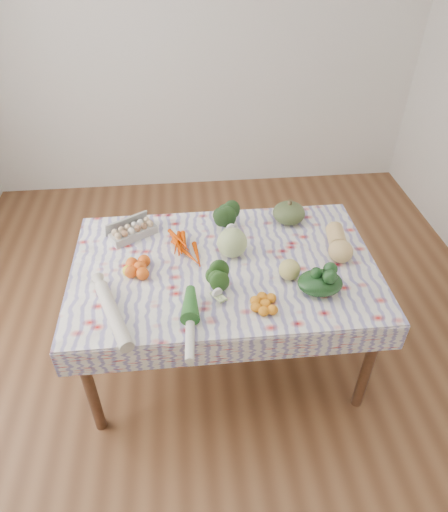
{
  "coord_description": "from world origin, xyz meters",
  "views": [
    {
      "loc": [
        -0.19,
        -1.9,
        2.37
      ],
      "look_at": [
        0.0,
        0.0,
        0.82
      ],
      "focal_mm": 32.0,
      "sensor_mm": 36.0,
      "label": 1
    }
  ],
  "objects": [
    {
      "name": "daikon",
      "position": [
        -0.56,
        -0.36,
        0.8
      ],
      "size": [
        0.23,
        0.46,
        0.07
      ],
      "primitive_type": "cylinder",
      "rotation": [
        1.57,
        0.0,
        0.36
      ],
      "color": "beige",
      "rests_on": "tablecloth"
    },
    {
      "name": "kale_bunch",
      "position": [
        0.06,
        0.33,
        0.83
      ],
      "size": [
        0.18,
        0.17,
        0.13
      ],
      "primitive_type": "ellipsoid",
      "rotation": [
        0.0,
        0.0,
        0.28
      ],
      "color": "#1F3E19",
      "rests_on": "tablecloth"
    },
    {
      "name": "wall_back",
      "position": [
        0.0,
        2.25,
        1.4
      ],
      "size": [
        4.0,
        0.04,
        2.8
      ],
      "primitive_type": "cube",
      "color": "silver",
      "rests_on": "ground"
    },
    {
      "name": "tablecloth",
      "position": [
        0.0,
        0.0,
        0.76
      ],
      "size": [
        1.66,
        1.06,
        0.01
      ],
      "primitive_type": "cube",
      "color": "white",
      "rests_on": "dining_table"
    },
    {
      "name": "ground",
      "position": [
        0.0,
        0.0,
        0.0
      ],
      "size": [
        4.5,
        4.5,
        0.0
      ],
      "primitive_type": "plane",
      "color": "brown",
      "rests_on": "ground"
    },
    {
      "name": "spinach_bag",
      "position": [
        0.46,
        -0.25,
        0.81
      ],
      "size": [
        0.24,
        0.19,
        0.1
      ],
      "primitive_type": "ellipsoid",
      "rotation": [
        0.0,
        0.0,
        0.04
      ],
      "color": "black",
      "rests_on": "tablecloth"
    },
    {
      "name": "egg_carton",
      "position": [
        -0.5,
        0.3,
        0.8
      ],
      "size": [
        0.29,
        0.23,
        0.07
      ],
      "primitive_type": "cube",
      "rotation": [
        0.0,
        0.0,
        0.54
      ],
      "color": "#B4B4B0",
      "rests_on": "tablecloth"
    },
    {
      "name": "orange_cluster",
      "position": [
        -0.45,
        -0.02,
        0.8
      ],
      "size": [
        0.23,
        0.23,
        0.07
      ],
      "primitive_type": "cube",
      "rotation": [
        0.0,
        0.0,
        -0.04
      ],
      "color": "#E95B15",
      "rests_on": "tablecloth"
    },
    {
      "name": "carrot_bunch",
      "position": [
        -0.2,
        0.14,
        0.78
      ],
      "size": [
        0.29,
        0.28,
        0.04
      ],
      "primitive_type": "cube",
      "rotation": [
        0.0,
        0.0,
        0.35
      ],
      "color": "#CB3C00",
      "rests_on": "tablecloth"
    },
    {
      "name": "dining_table",
      "position": [
        0.0,
        0.0,
        0.68
      ],
      "size": [
        1.6,
        1.0,
        0.75
      ],
      "color": "brown",
      "rests_on": "ground"
    },
    {
      "name": "leek",
      "position": [
        -0.2,
        -0.45,
        0.79
      ],
      "size": [
        0.07,
        0.42,
        0.05
      ],
      "primitive_type": "cylinder",
      "rotation": [
        1.57,
        0.0,
        -0.06
      ],
      "color": "silver",
      "rests_on": "tablecloth"
    },
    {
      "name": "mandarin_cluster",
      "position": [
        0.17,
        -0.35,
        0.79
      ],
      "size": [
        0.19,
        0.19,
        0.05
      ],
      "primitive_type": "cube",
      "rotation": [
        0.0,
        0.0,
        -0.09
      ],
      "color": "orange",
      "rests_on": "tablecloth"
    },
    {
      "name": "grapefruit",
      "position": [
        0.33,
        -0.14,
        0.82
      ],
      "size": [
        0.12,
        0.12,
        0.11
      ],
      "primitive_type": "sphere",
      "rotation": [
        0.0,
        0.0,
        -0.08
      ],
      "color": "#CAC063",
      "rests_on": "tablecloth"
    },
    {
      "name": "cabbage",
      "position": [
        0.05,
        0.08,
        0.85
      ],
      "size": [
        0.18,
        0.18,
        0.17
      ],
      "primitive_type": "sphere",
      "rotation": [
        0.0,
        0.0,
        0.07
      ],
      "color": "#A3BA73",
      "rests_on": "tablecloth"
    },
    {
      "name": "butternut_squash",
      "position": [
        0.65,
        0.05,
        0.83
      ],
      "size": [
        0.17,
        0.3,
        0.13
      ],
      "primitive_type": "ellipsoid",
      "rotation": [
        0.0,
        0.0,
        -0.14
      ],
      "color": "tan",
      "rests_on": "tablecloth"
    },
    {
      "name": "kabocha_squash",
      "position": [
        0.43,
        0.37,
        0.83
      ],
      "size": [
        0.21,
        0.21,
        0.13
      ],
      "primitive_type": "ellipsoid",
      "rotation": [
        0.0,
        0.0,
        -0.07
      ],
      "color": "#495830",
      "rests_on": "tablecloth"
    },
    {
      "name": "broccoli",
      "position": [
        -0.08,
        -0.22,
        0.81
      ],
      "size": [
        0.18,
        0.18,
        0.1
      ],
      "primitive_type": "ellipsoid",
      "rotation": [
        0.0,
        0.0,
        0.49
      ],
      "color": "#254D1A",
      "rests_on": "tablecloth"
    }
  ]
}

